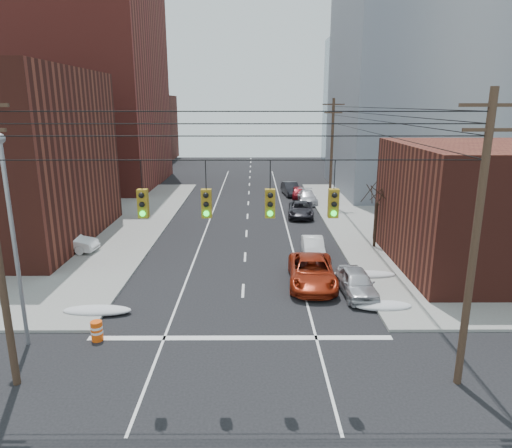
{
  "coord_description": "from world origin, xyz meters",
  "views": [
    {
      "loc": [
        0.66,
        -12.45,
        10.43
      ],
      "look_at": [
        0.76,
        15.74,
        3.0
      ],
      "focal_mm": 32.0,
      "sensor_mm": 36.0,
      "label": 1
    }
  ],
  "objects_px": {
    "parked_car_b": "(313,247)",
    "lot_car_d": "(50,218)",
    "parked_car_e": "(298,192)",
    "lot_car_c": "(12,236)",
    "parked_car_a": "(357,283)",
    "lot_car_a": "(67,242)",
    "lot_car_b": "(81,214)",
    "parked_car_d": "(307,197)",
    "parked_car_f": "(291,189)",
    "parked_car_c": "(301,209)",
    "red_pickup": "(312,272)",
    "construction_barrel": "(97,331)"
  },
  "relations": [
    {
      "from": "parked_car_a",
      "to": "parked_car_f",
      "type": "bearing_deg",
      "value": 90.22
    },
    {
      "from": "lot_car_c",
      "to": "parked_car_e",
      "type": "bearing_deg",
      "value": -70.22
    },
    {
      "from": "lot_car_c",
      "to": "lot_car_d",
      "type": "distance_m",
      "value": 5.63
    },
    {
      "from": "parked_car_d",
      "to": "parked_car_f",
      "type": "height_order",
      "value": "parked_car_f"
    },
    {
      "from": "lot_car_a",
      "to": "parked_car_f",
      "type": "bearing_deg",
      "value": -32.77
    },
    {
      "from": "parked_car_e",
      "to": "parked_car_a",
      "type": "bearing_deg",
      "value": -87.01
    },
    {
      "from": "parked_car_a",
      "to": "lot_car_d",
      "type": "xyz_separation_m",
      "value": [
        -23.41,
        14.31,
        0.19
      ]
    },
    {
      "from": "parked_car_b",
      "to": "parked_car_e",
      "type": "relative_size",
      "value": 1.09
    },
    {
      "from": "construction_barrel",
      "to": "red_pickup",
      "type": "bearing_deg",
      "value": 32.03
    },
    {
      "from": "parked_car_b",
      "to": "parked_car_f",
      "type": "bearing_deg",
      "value": 91.24
    },
    {
      "from": "parked_car_d",
      "to": "lot_car_a",
      "type": "bearing_deg",
      "value": -138.65
    },
    {
      "from": "parked_car_f",
      "to": "parked_car_a",
      "type": "bearing_deg",
      "value": -94.64
    },
    {
      "from": "parked_car_a",
      "to": "lot_car_c",
      "type": "bearing_deg",
      "value": 157.26
    },
    {
      "from": "parked_car_b",
      "to": "parked_car_e",
      "type": "height_order",
      "value": "parked_car_b"
    },
    {
      "from": "parked_car_d",
      "to": "construction_barrel",
      "type": "bearing_deg",
      "value": -113.93
    },
    {
      "from": "parked_car_f",
      "to": "lot_car_b",
      "type": "bearing_deg",
      "value": -154.5
    },
    {
      "from": "parked_car_e",
      "to": "parked_car_c",
      "type": "bearing_deg",
      "value": -92.19
    },
    {
      "from": "parked_car_e",
      "to": "lot_car_c",
      "type": "height_order",
      "value": "lot_car_c"
    },
    {
      "from": "lot_car_b",
      "to": "lot_car_d",
      "type": "xyz_separation_m",
      "value": [
        -2.0,
        -1.92,
        0.12
      ]
    },
    {
      "from": "lot_car_a",
      "to": "construction_barrel",
      "type": "relative_size",
      "value": 4.61
    },
    {
      "from": "parked_car_a",
      "to": "parked_car_d",
      "type": "relative_size",
      "value": 0.93
    },
    {
      "from": "red_pickup",
      "to": "lot_car_b",
      "type": "height_order",
      "value": "red_pickup"
    },
    {
      "from": "parked_car_b",
      "to": "lot_car_d",
      "type": "distance_m",
      "value": 23.07
    },
    {
      "from": "parked_car_b",
      "to": "lot_car_d",
      "type": "relative_size",
      "value": 0.89
    },
    {
      "from": "parked_car_f",
      "to": "parked_car_d",
      "type": "bearing_deg",
      "value": -80.05
    },
    {
      "from": "parked_car_f",
      "to": "construction_barrel",
      "type": "xyz_separation_m",
      "value": [
        -11.44,
        -34.26,
        -0.28
      ]
    },
    {
      "from": "parked_car_f",
      "to": "lot_car_a",
      "type": "height_order",
      "value": "lot_car_a"
    },
    {
      "from": "parked_car_a",
      "to": "parked_car_c",
      "type": "distance_m",
      "value": 18.52
    },
    {
      "from": "lot_car_a",
      "to": "lot_car_b",
      "type": "distance_m",
      "value": 9.08
    },
    {
      "from": "parked_car_d",
      "to": "parked_car_e",
      "type": "bearing_deg",
      "value": 103.36
    },
    {
      "from": "parked_car_a",
      "to": "lot_car_b",
      "type": "xyz_separation_m",
      "value": [
        -21.41,
        16.23,
        0.06
      ]
    },
    {
      "from": "lot_car_b",
      "to": "parked_car_a",
      "type": "bearing_deg",
      "value": -139.7
    },
    {
      "from": "parked_car_e",
      "to": "parked_car_b",
      "type": "bearing_deg",
      "value": -90.93
    },
    {
      "from": "lot_car_b",
      "to": "construction_barrel",
      "type": "xyz_separation_m",
      "value": [
        8.51,
        -21.31,
        -0.32
      ]
    },
    {
      "from": "red_pickup",
      "to": "construction_barrel",
      "type": "height_order",
      "value": "red_pickup"
    },
    {
      "from": "red_pickup",
      "to": "lot_car_d",
      "type": "height_order",
      "value": "lot_car_d"
    },
    {
      "from": "parked_car_f",
      "to": "lot_car_d",
      "type": "bearing_deg",
      "value": -153.38
    },
    {
      "from": "red_pickup",
      "to": "parked_car_b",
      "type": "distance_m",
      "value": 5.29
    },
    {
      "from": "red_pickup",
      "to": "lot_car_c",
      "type": "height_order",
      "value": "lot_car_c"
    },
    {
      "from": "parked_car_e",
      "to": "lot_car_c",
      "type": "distance_m",
      "value": 29.76
    },
    {
      "from": "parked_car_a",
      "to": "parked_car_c",
      "type": "relative_size",
      "value": 0.85
    },
    {
      "from": "red_pickup",
      "to": "lot_car_c",
      "type": "bearing_deg",
      "value": 164.42
    },
    {
      "from": "parked_car_f",
      "to": "red_pickup",
      "type": "bearing_deg",
      "value": -99.3
    },
    {
      "from": "parked_car_d",
      "to": "lot_car_b",
      "type": "bearing_deg",
      "value": -159.18
    },
    {
      "from": "red_pickup",
      "to": "lot_car_b",
      "type": "bearing_deg",
      "value": 145.28
    },
    {
      "from": "red_pickup",
      "to": "parked_car_a",
      "type": "height_order",
      "value": "red_pickup"
    },
    {
      "from": "parked_car_e",
      "to": "lot_car_d",
      "type": "xyz_separation_m",
      "value": [
        -22.68,
        -13.22,
        0.29
      ]
    },
    {
      "from": "parked_car_d",
      "to": "parked_car_f",
      "type": "distance_m",
      "value": 4.87
    },
    {
      "from": "red_pickup",
      "to": "parked_car_a",
      "type": "bearing_deg",
      "value": -30.64
    },
    {
      "from": "parked_car_a",
      "to": "lot_car_d",
      "type": "distance_m",
      "value": 27.44
    }
  ]
}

